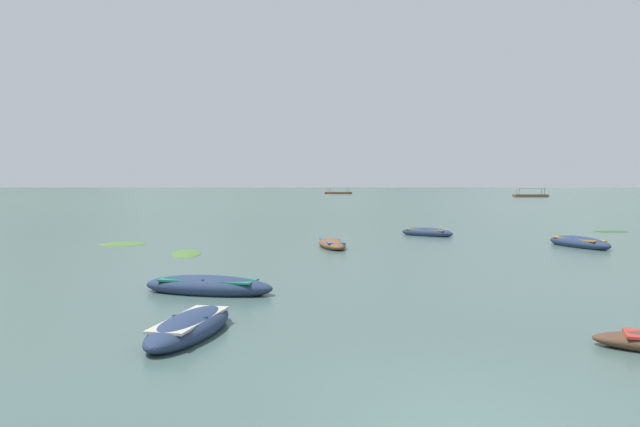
{
  "coord_description": "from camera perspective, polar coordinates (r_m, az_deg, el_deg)",
  "views": [
    {
      "loc": [
        -2.05,
        -6.92,
        3.02
      ],
      "look_at": [
        -1.08,
        34.04,
        1.01
      ],
      "focal_mm": 31.79,
      "sensor_mm": 36.0,
      "label": 1
    }
  ],
  "objects": [
    {
      "name": "ground_plane",
      "position": [
        1506.92,
        -1.28,
        2.69
      ],
      "size": [
        6000.0,
        6000.0,
        0.0
      ],
      "primitive_type": "plane",
      "color": "#425B56"
    },
    {
      "name": "mountain_1",
      "position": [
        2194.02,
        -28.37,
        8.53
      ],
      "size": [
        1364.05,
        1364.05,
        469.26
      ],
      "primitive_type": "cone",
      "color": "#56665B",
      "rests_on": "ground"
    },
    {
      "name": "mountain_2",
      "position": [
        1903.52,
        -7.7,
        7.87
      ],
      "size": [
        1182.31,
        1182.31,
        343.82
      ],
      "primitive_type": "cone",
      "color": "#56665B",
      "rests_on": "ground"
    },
    {
      "name": "mountain_3",
      "position": [
        1898.52,
        6.89,
        6.62
      ],
      "size": [
        744.26,
        744.26,
        259.95
      ],
      "primitive_type": "cone",
      "color": "#4C5B56",
      "rests_on": "ground"
    },
    {
      "name": "mountain_4",
      "position": [
        2129.91,
        26.22,
        6.1
      ],
      "size": [
        959.53,
        959.53,
        272.12
      ],
      "primitive_type": "cone",
      "color": "slate",
      "rests_on": "ground"
    },
    {
      "name": "rowboat_0",
      "position": [
        11.92,
        -12.95,
        -11.06
      ],
      "size": [
        1.78,
        3.42,
        0.56
      ],
      "color": "navy",
      "rests_on": "ground"
    },
    {
      "name": "rowboat_2",
      "position": [
        16.32,
        -11.18,
        -7.2
      ],
      "size": [
        3.95,
        2.05,
        0.63
      ],
      "color": "navy",
      "rests_on": "ground"
    },
    {
      "name": "rowboat_3",
      "position": [
        34.75,
        10.71,
        -1.9
      ],
      "size": [
        3.26,
        2.92,
        0.62
      ],
      "color": "navy",
      "rests_on": "ground"
    },
    {
      "name": "rowboat_4",
      "position": [
        27.85,
        1.21,
        -3.07
      ],
      "size": [
        1.65,
        3.9,
        0.53
      ],
      "color": "brown",
      "rests_on": "ground"
    },
    {
      "name": "rowboat_6",
      "position": [
        30.75,
        24.63,
        -2.69
      ],
      "size": [
        2.23,
        4.04,
        0.67
      ],
      "color": "navy",
      "rests_on": "ground"
    },
    {
      "name": "ferry_0",
      "position": [
        208.55,
        1.86,
        2.1
      ],
      "size": [
        10.1,
        6.66,
        2.54
      ],
      "color": "brown",
      "rests_on": "ground"
    },
    {
      "name": "ferry_1",
      "position": [
        160.79,
        20.43,
        1.71
      ],
      "size": [
        8.85,
        3.23,
        2.54
      ],
      "color": "brown",
      "rests_on": "ground"
    },
    {
      "name": "weed_patch_0",
      "position": [
        25.89,
        -13.32,
        -3.96
      ],
      "size": [
        1.82,
        3.52,
        0.14
      ],
      "primitive_type": "ellipsoid",
      "rotation": [
        0.0,
        0.0,
        1.74
      ],
      "color": "#477033",
      "rests_on": "ground"
    },
    {
      "name": "weed_patch_1",
      "position": [
        31.06,
        -19.25,
        -2.93
      ],
      "size": [
        2.49,
        2.51,
        0.14
      ],
      "primitive_type": "ellipsoid",
      "rotation": [
        0.0,
        0.0,
        1.5
      ],
      "color": "#477033",
      "rests_on": "ground"
    },
    {
      "name": "weed_patch_5",
      "position": [
        41.71,
        27.2,
        -1.65
      ],
      "size": [
        2.44,
        1.47,
        0.14
      ],
      "primitive_type": "ellipsoid",
      "rotation": [
        0.0,
        0.0,
        0.07
      ],
      "color": "#2D5628",
      "rests_on": "ground"
    }
  ]
}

